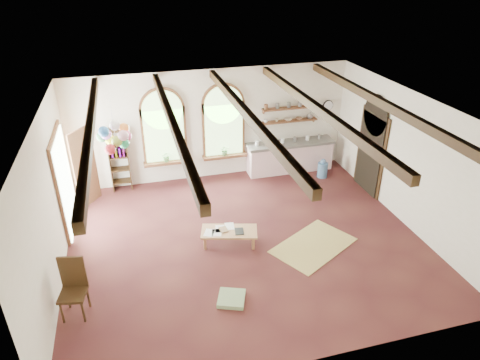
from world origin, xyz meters
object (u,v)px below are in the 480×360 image
object	(u,v)px
coffee_table	(229,232)
balloon_cluster	(115,136)
kitchen_counter	(290,156)
side_chair	(75,300)

from	to	relation	value
coffee_table	balloon_cluster	bearing A→B (deg)	147.21
coffee_table	balloon_cluster	distance (m)	3.35
kitchen_counter	coffee_table	distance (m)	4.21
kitchen_counter	coffee_table	world-z (taller)	kitchen_counter
kitchen_counter	coffee_table	size ratio (longest dim) A/B	1.95
kitchen_counter	coffee_table	bearing A→B (deg)	-129.97
kitchen_counter	side_chair	world-z (taller)	side_chair
side_chair	balloon_cluster	distance (m)	3.59
balloon_cluster	kitchen_counter	bearing A→B (deg)	19.75
coffee_table	side_chair	size ratio (longest dim) A/B	1.17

